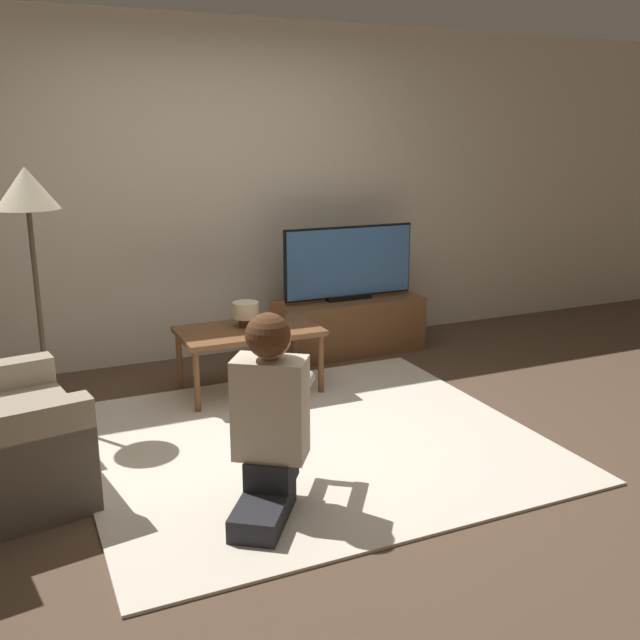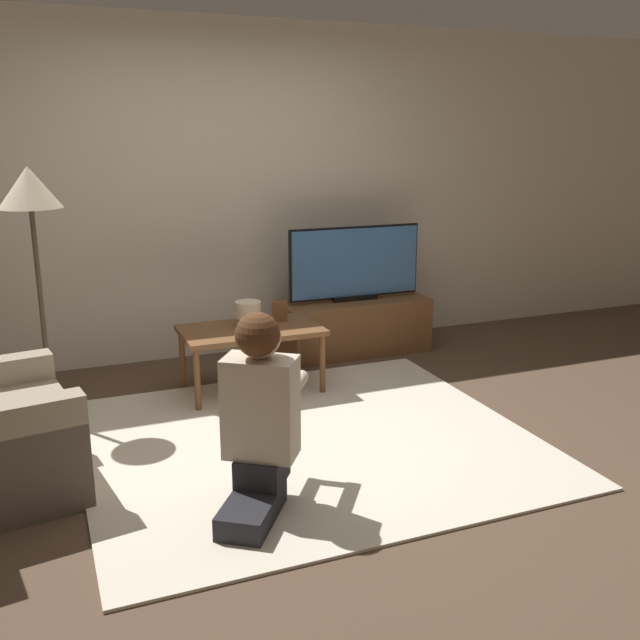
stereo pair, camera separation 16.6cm
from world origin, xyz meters
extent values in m
plane|color=brown|center=(0.00, 0.00, 0.00)|extent=(10.00, 10.00, 0.00)
cube|color=beige|center=(0.00, 1.93, 1.30)|extent=(10.00, 0.06, 2.60)
cube|color=beige|center=(0.00, 0.00, 0.01)|extent=(2.55, 2.29, 0.02)
cube|color=brown|center=(0.98, 1.49, 0.22)|extent=(1.22, 0.43, 0.44)
cube|color=black|center=(0.98, 1.49, 0.46)|extent=(0.38, 0.08, 0.04)
cube|color=black|center=(0.98, 1.50, 0.76)|extent=(1.11, 0.03, 0.57)
cube|color=#38669E|center=(0.98, 1.49, 0.76)|extent=(1.08, 0.04, 0.54)
cube|color=brown|center=(-0.06, 0.94, 0.44)|extent=(0.95, 0.56, 0.04)
cylinder|color=brown|center=(-0.49, 0.71, 0.21)|extent=(0.04, 0.04, 0.42)
cylinder|color=brown|center=(0.38, 0.71, 0.21)|extent=(0.04, 0.04, 0.42)
cylinder|color=brown|center=(-0.49, 1.18, 0.21)|extent=(0.04, 0.04, 0.42)
cylinder|color=brown|center=(0.38, 1.18, 0.21)|extent=(0.04, 0.04, 0.42)
cylinder|color=#4C4233|center=(-1.38, 0.89, 0.01)|extent=(0.28, 0.28, 0.03)
cylinder|color=#4C4233|center=(-1.38, 0.89, 0.79)|extent=(0.03, 0.03, 1.51)
cone|color=beige|center=(-1.38, 0.89, 1.46)|extent=(0.36, 0.36, 0.24)
cube|color=#232328|center=(-0.56, -0.73, 0.07)|extent=(0.43, 0.49, 0.11)
cube|color=#232328|center=(-0.47, -0.59, 0.20)|extent=(0.32, 0.32, 0.14)
cube|color=#C1B29E|center=(-0.47, -0.59, 0.51)|extent=(0.39, 0.36, 0.49)
sphere|color=#DBAD8E|center=(-0.47, -0.59, 0.86)|extent=(0.21, 0.21, 0.21)
sphere|color=#4C2D19|center=(-0.48, -0.61, 0.87)|extent=(0.21, 0.21, 0.21)
cube|color=black|center=(-0.25, -0.29, 0.54)|extent=(0.13, 0.11, 0.04)
cylinder|color=#C1B29E|center=(-0.24, -0.44, 0.54)|extent=(0.23, 0.29, 0.07)
cylinder|color=#C1B29E|center=(-0.41, -0.33, 0.54)|extent=(0.23, 0.29, 0.07)
cube|color=brown|center=(0.18, 1.02, 0.54)|extent=(0.11, 0.01, 0.15)
cylinder|color=#4C3823|center=(-0.05, 1.01, 0.49)|extent=(0.10, 0.10, 0.06)
cylinder|color=beige|center=(-0.05, 1.01, 0.58)|extent=(0.18, 0.18, 0.11)
camera|label=1|loc=(-1.53, -3.54, 1.78)|focal=40.00mm
camera|label=2|loc=(-1.38, -3.60, 1.78)|focal=40.00mm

